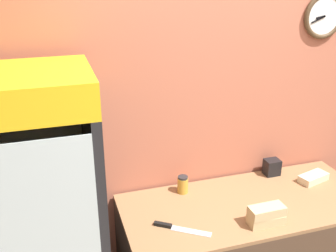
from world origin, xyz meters
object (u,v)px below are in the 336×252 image
(sandwich_stack_middle, at_px, (267,211))
(condiment_jar, at_px, (183,185))
(sandwich_flat_left, at_px, (313,178))
(chefs_knife, at_px, (174,227))
(napkin_dispenser, at_px, (272,167))
(sandwich_stack_bottom, at_px, (266,220))
(beverage_cooler, at_px, (40,215))

(sandwich_stack_middle, xyz_separation_m, condiment_jar, (-0.36, 0.48, -0.03))
(sandwich_flat_left, xyz_separation_m, chefs_knife, (-1.13, -0.23, -0.02))
(sandwich_stack_middle, distance_m, napkin_dispenser, 0.63)
(sandwich_stack_bottom, xyz_separation_m, napkin_dispenser, (0.35, 0.52, 0.03))
(napkin_dispenser, bearing_deg, sandwich_stack_bottom, -123.91)
(chefs_knife, bearing_deg, sandwich_stack_middle, -12.49)
(sandwich_stack_bottom, relative_size, sandwich_stack_middle, 1.00)
(condiment_jar, bearing_deg, sandwich_stack_middle, -53.21)
(napkin_dispenser, bearing_deg, chefs_knife, -155.72)
(beverage_cooler, height_order, sandwich_stack_middle, beverage_cooler)
(sandwich_stack_bottom, relative_size, chefs_knife, 0.71)
(chefs_knife, bearing_deg, beverage_cooler, 166.32)
(sandwich_flat_left, relative_size, condiment_jar, 1.95)
(beverage_cooler, bearing_deg, sandwich_flat_left, 1.40)
(beverage_cooler, height_order, condiment_jar, beverage_cooler)
(sandwich_stack_middle, height_order, chefs_knife, sandwich_stack_middle)
(sandwich_flat_left, xyz_separation_m, condiment_jar, (-0.95, 0.14, 0.03))
(sandwich_stack_bottom, xyz_separation_m, sandwich_stack_middle, (0.00, 0.00, 0.06))
(sandwich_stack_middle, distance_m, sandwich_flat_left, 0.69)
(sandwich_stack_bottom, height_order, napkin_dispenser, napkin_dispenser)
(condiment_jar, xyz_separation_m, napkin_dispenser, (0.72, 0.04, -0.00))
(beverage_cooler, bearing_deg, sandwich_stack_bottom, -13.18)
(sandwich_stack_bottom, bearing_deg, beverage_cooler, 166.82)
(beverage_cooler, distance_m, sandwich_stack_middle, 1.33)
(condiment_jar, bearing_deg, sandwich_flat_left, -8.14)
(sandwich_stack_bottom, bearing_deg, chefs_knife, 167.51)
(sandwich_stack_bottom, bearing_deg, condiment_jar, 126.79)
(beverage_cooler, distance_m, sandwich_flat_left, 1.89)
(sandwich_flat_left, relative_size, napkin_dispenser, 2.01)
(beverage_cooler, xyz_separation_m, sandwich_stack_middle, (1.29, -0.30, -0.04))
(sandwich_stack_bottom, height_order, condiment_jar, condiment_jar)
(sandwich_stack_bottom, height_order, chefs_knife, sandwich_stack_bottom)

